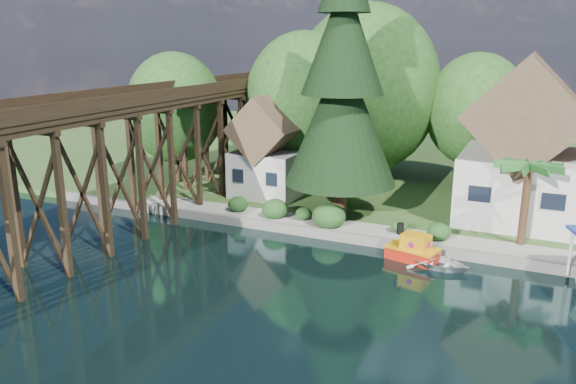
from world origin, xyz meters
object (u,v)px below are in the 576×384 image
at_px(shed, 269,153).
at_px(conifer, 342,84).
at_px(trestle_bridge, 138,149).
at_px(tugboat, 413,250).
at_px(house_left, 522,151).
at_px(palm_tree, 529,169).
at_px(boat_white_a, 437,260).

bearing_deg(shed, conifer, -21.85).
height_order(trestle_bridge, shed, trestle_bridge).
relative_size(trestle_bridge, tugboat, 13.80).
xyz_separation_m(house_left, conifer, (-11.26, -4.20, 4.32)).
bearing_deg(palm_tree, trestle_bridge, -167.19).
bearing_deg(shed, palm_tree, -12.04).
distance_m(house_left, shed, 18.11).
distance_m(palm_tree, tugboat, 8.11).
height_order(house_left, tugboat, house_left).
xyz_separation_m(palm_tree, boat_white_a, (-4.13, -4.23, -4.77)).
bearing_deg(boat_white_a, trestle_bridge, 104.75).
bearing_deg(tugboat, palm_tree, 34.24).
relative_size(shed, tugboat, 2.45).
bearing_deg(trestle_bridge, tugboat, 4.99).
bearing_deg(house_left, palm_tree, -83.89).
xyz_separation_m(palm_tree, tugboat, (-5.57, -3.79, -4.52)).
bearing_deg(conifer, palm_tree, -6.08).
xyz_separation_m(trestle_bridge, house_left, (23.00, 10.83, -0.21)).
distance_m(house_left, tugboat, 11.44).
bearing_deg(house_left, trestle_bridge, -154.79).
height_order(shed, tugboat, shed).
relative_size(trestle_bridge, palm_tree, 8.30).
height_order(palm_tree, boat_white_a, palm_tree).
bearing_deg(palm_tree, boat_white_a, -134.33).
xyz_separation_m(shed, conifer, (6.74, -2.70, 5.63)).
xyz_separation_m(conifer, palm_tree, (11.85, -1.26, -4.31)).
relative_size(conifer, palm_tree, 3.50).
xyz_separation_m(trestle_bridge, palm_tree, (23.59, 5.36, -0.20)).
xyz_separation_m(house_left, shed, (-18.00, -1.50, -1.31)).
xyz_separation_m(conifer, tugboat, (6.27, -5.05, -8.83)).
distance_m(tugboat, boat_white_a, 1.53).
relative_size(tugboat, boat_white_a, 0.87).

